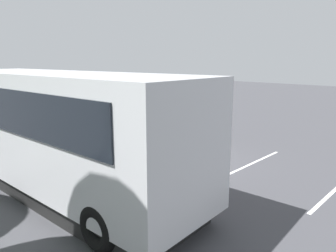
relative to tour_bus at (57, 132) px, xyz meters
The scene contains 11 objects.
ground_plane 4.39m from the tour_bus, 96.29° to the right, with size 80.00×80.00×0.00m, color #424247.
tour_bus is the anchor object (origin of this frame).
spectator_far_left 3.04m from the tour_bus, 110.21° to the right, with size 0.58×0.36×1.70m.
spectator_left 2.54m from the tour_bus, 94.65° to the right, with size 0.58×0.35×1.77m.
spectator_centre 2.95m from the tour_bus, 69.84° to the right, with size 0.58×0.34×1.74m.
spectator_right 3.47m from the tour_bus, 54.54° to the right, with size 0.58×0.38×1.76m.
parked_motorcycle_silver 3.15m from the tour_bus, 41.90° to the right, with size 2.04×0.66×0.99m.
stunt_motorcycle 7.11m from the tour_bus, 87.17° to the right, with size 1.83×1.05×1.81m.
bay_line_b 6.48m from the tour_bus, 116.24° to the right, with size 0.10×4.15×0.01m.
bay_line_c 5.86m from the tour_bus, 89.45° to the right, with size 0.10×3.95×0.01m.
bay_line_d 6.53m from the tour_bus, 62.89° to the right, with size 0.11×4.39×0.01m.
Camera 1 is at (-7.46, 7.86, 3.55)m, focal length 33.29 mm.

